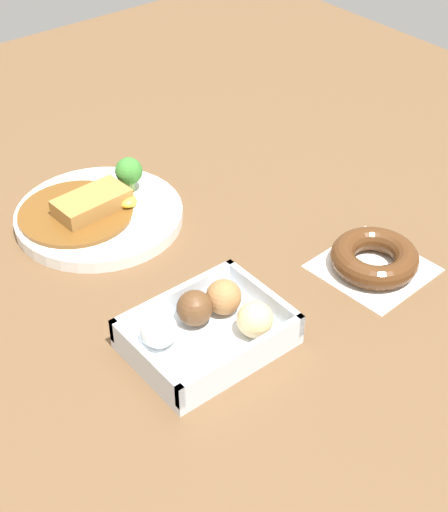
% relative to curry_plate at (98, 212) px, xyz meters
% --- Properties ---
extents(ground_plane, '(1.60, 1.60, 0.00)m').
position_rel_curry_plate_xyz_m(ground_plane, '(-0.08, 0.12, -0.02)').
color(ground_plane, brown).
extents(curry_plate, '(0.24, 0.24, 0.07)m').
position_rel_curry_plate_xyz_m(curry_plate, '(0.00, 0.00, 0.00)').
color(curry_plate, white).
rests_on(curry_plate, ground_plane).
extents(donut_box, '(0.18, 0.14, 0.06)m').
position_rel_curry_plate_xyz_m(donut_box, '(0.03, 0.29, 0.01)').
color(donut_box, silver).
rests_on(donut_box, ground_plane).
extents(chocolate_ring_donut, '(0.14, 0.14, 0.03)m').
position_rel_curry_plate_xyz_m(chocolate_ring_donut, '(-0.22, 0.32, 0.00)').
color(chocolate_ring_donut, white).
rests_on(chocolate_ring_donut, ground_plane).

